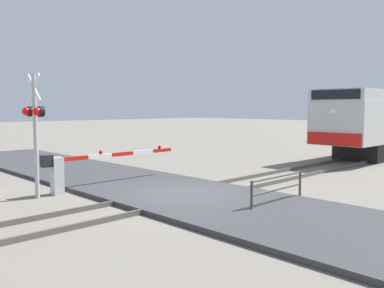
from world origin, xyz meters
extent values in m
plane|color=slate|center=(0.00, 0.00, 0.00)|extent=(160.00, 160.00, 0.00)
cube|color=#59544C|center=(-0.72, 0.00, 0.07)|extent=(0.08, 80.00, 0.15)
cube|color=#59544C|center=(0.72, 0.00, 0.07)|extent=(0.08, 80.00, 0.15)
cube|color=#38383A|center=(0.00, 0.00, 0.08)|extent=(36.00, 4.74, 0.15)
cube|color=black|center=(0.00, 14.37, 0.53)|extent=(2.57, 3.20, 1.05)
cube|color=silver|center=(0.00, 11.85, 3.65)|extent=(2.97, 2.97, 0.61)
cube|color=black|center=(0.00, 10.34, 3.65)|extent=(2.57, 0.06, 0.49)
cube|color=red|center=(0.00, 10.33, 1.40)|extent=(2.88, 0.08, 0.64)
sphere|color=#F2EACC|center=(0.00, 10.32, 2.83)|extent=(0.36, 0.36, 0.36)
cylinder|color=#ADADB2|center=(-3.32, -3.57, 2.03)|extent=(0.14, 0.14, 4.06)
cube|color=white|center=(-3.32, -3.57, 3.61)|extent=(0.95, 0.04, 0.95)
cube|color=white|center=(-3.32, -3.57, 3.61)|extent=(0.95, 0.04, 0.95)
cube|color=black|center=(-3.32, -3.57, 2.86)|extent=(1.04, 0.08, 0.08)
sphere|color=red|center=(-3.74, -3.67, 2.86)|extent=(0.28, 0.28, 0.28)
sphere|color=red|center=(-2.90, -3.67, 2.86)|extent=(0.28, 0.28, 0.28)
cylinder|color=black|center=(-3.74, -3.55, 2.86)|extent=(0.34, 0.14, 0.34)
cylinder|color=black|center=(-2.90, -3.55, 2.86)|extent=(0.34, 0.14, 0.34)
cube|color=silver|center=(-3.40, -2.84, 0.65)|extent=(0.36, 0.36, 1.29)
cube|color=black|center=(-3.40, -3.19, 1.19)|extent=(0.28, 0.36, 0.40)
cube|color=red|center=(-3.40, -2.14, 1.19)|extent=(0.10, 0.99, 0.14)
cube|color=white|center=(-3.40, -1.15, 1.19)|extent=(0.10, 0.99, 0.14)
cube|color=red|center=(-3.40, -0.16, 1.19)|extent=(0.10, 0.99, 0.14)
cube|color=white|center=(-3.40, 0.83, 1.19)|extent=(0.10, 0.99, 0.14)
cube|color=red|center=(-3.40, 1.82, 1.19)|extent=(0.10, 0.99, 0.14)
sphere|color=red|center=(-3.40, -1.11, 1.33)|extent=(0.14, 0.14, 0.14)
sphere|color=red|center=(-3.40, 1.72, 1.33)|extent=(0.14, 0.14, 0.14)
cylinder|color=#4C4742|center=(2.84, -0.11, 0.47)|extent=(0.08, 0.08, 0.95)
cylinder|color=#4C4742|center=(2.84, 2.44, 0.47)|extent=(0.08, 0.08, 0.95)
cylinder|color=#4C4742|center=(2.84, 1.16, 0.91)|extent=(0.06, 2.55, 0.06)
cylinder|color=#4C4742|center=(2.84, 1.16, 0.52)|extent=(0.06, 2.55, 0.06)
camera|label=1|loc=(9.67, -9.06, 2.97)|focal=37.82mm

